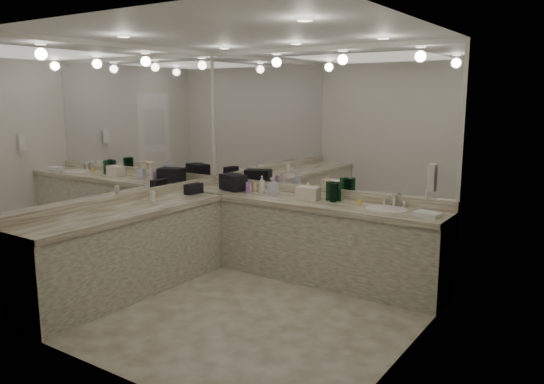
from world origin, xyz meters
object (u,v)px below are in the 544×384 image
Objects in this scene: soap_bottle_a at (262,184)px; soap_bottle_c at (308,191)px; hand_towel at (428,214)px; soap_bottle_b at (273,186)px; wall_phone at (432,177)px; cream_cosmetic_case at (308,194)px; sink at (386,210)px; black_toiletry_bag at (233,183)px.

soap_bottle_a is 1.11× the size of soap_bottle_c.
soap_bottle_b is at bearing 176.96° from hand_towel.
soap_bottle_b reaches higher than hand_towel.
soap_bottle_b is (-2.03, 0.53, -0.35)m from wall_phone.
wall_phone is at bearing -69.95° from hand_towel.
soap_bottle_a is at bearing 178.89° from soap_bottle_c.
cream_cosmetic_case is 1.00× the size of hand_towel.
sink is 0.91m from wall_phone.
cream_cosmetic_case is (1.09, -0.03, -0.02)m from black_toiletry_bag.
soap_bottle_c reaches higher than hand_towel.
soap_bottle_b reaches higher than sink.
cream_cosmetic_case is (-0.92, -0.01, 0.08)m from sink.
black_toiletry_bag is at bearing -179.41° from soap_bottle_b.
cream_cosmetic_case is 0.07m from soap_bottle_c.
wall_phone is at bearing -23.48° from cream_cosmetic_case.
cream_cosmetic_case is at bearing -1.63° from black_toiletry_bag.
sink is at bearing -1.15° from soap_bottle_b.
cream_cosmetic_case is at bearing 177.40° from hand_towel.
hand_towel is (1.37, -0.06, -0.05)m from cream_cosmetic_case.
wall_phone is 1.18× the size of soap_bottle_b.
wall_phone is 1.28× the size of soap_bottle_c.
hand_towel is at bearing -8.98° from sink.
wall_phone reaches higher than soap_bottle_c.
soap_bottle_c reaches higher than sink.
hand_towel is 1.23× the size of soap_bottle_b.
hand_towel is 2.06m from soap_bottle_a.
soap_bottle_c is (0.64, -0.01, -0.01)m from soap_bottle_a.
black_toiletry_bag reaches higher than hand_towel.
black_toiletry_bag is 1.60× the size of soap_bottle_a.
black_toiletry_bag is (-2.62, 0.52, -0.36)m from wall_phone.
hand_towel is 1.33× the size of soap_bottle_c.
sink is 1.33× the size of black_toiletry_bag.
wall_phone reaches higher than sink.
soap_bottle_c is (-0.03, 0.05, 0.02)m from cream_cosmetic_case.
black_toiletry_bag is at bearing 172.71° from cream_cosmetic_case.
hand_towel is 1.87m from soap_bottle_b.
soap_bottle_b is (0.18, -0.03, -0.00)m from soap_bottle_a.
black_toiletry_bag is at bearing 179.36° from sink.
wall_phone is at bearing -14.62° from soap_bottle_b.
hand_towel is at bearing -4.69° from soap_bottle_c.
wall_phone reaches higher than cream_cosmetic_case.
soap_bottle_b reaches higher than black_toiletry_bag.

